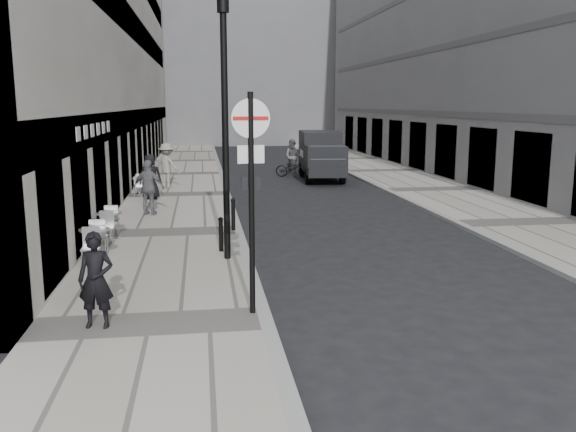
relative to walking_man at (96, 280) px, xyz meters
name	(u,v)px	position (x,y,z in m)	size (l,w,h in m)	color
ground	(287,396)	(2.84, -2.66, -0.94)	(120.00, 120.00, 0.00)	black
sidewalk	(179,195)	(0.84, 15.34, -0.88)	(4.00, 60.00, 0.12)	#AAA399
far_sidewalk	(432,190)	(11.84, 15.34, -0.88)	(4.00, 60.00, 0.12)	#AAA399
building_far	(223,30)	(4.34, 53.34, 10.06)	(24.00, 16.00, 22.00)	slate
walking_man	(96,280)	(0.00, 0.00, 0.00)	(0.60, 0.39, 1.63)	black
sign_post	(251,175)	(2.64, 0.35, 1.68)	(0.67, 0.13, 3.91)	black
lamppost	(225,118)	(2.37, 4.34, 2.56)	(0.27, 0.27, 6.07)	black
bollard_near	(221,235)	(2.24, 5.08, -0.41)	(0.11, 0.11, 0.82)	black
bollard_far	(233,215)	(2.69, 7.66, -0.37)	(0.12, 0.12, 0.90)	black
panel_van	(321,153)	(7.82, 20.22, 0.42)	(2.28, 5.26, 2.42)	black
cyclist	(293,162)	(6.58, 21.53, -0.16)	(1.94, 1.14, 1.98)	black
pedestrian_a	(149,188)	(0.02, 10.60, 0.11)	(1.09, 0.45, 1.86)	slate
pedestrian_b	(167,165)	(0.28, 17.43, 0.17)	(1.28, 0.74, 1.98)	gray
pedestrian_c	(150,177)	(-0.19, 14.13, 0.07)	(0.87, 0.56, 1.77)	black
cafe_table_near	(95,242)	(-0.76, 4.49, -0.35)	(0.72, 1.62, 0.92)	silver
cafe_table_mid	(110,224)	(-0.76, 6.89, -0.37)	(0.68, 1.54, 0.88)	silver
cafe_table_far	(139,185)	(-0.76, 15.36, -0.41)	(0.63, 1.41, 0.80)	silver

